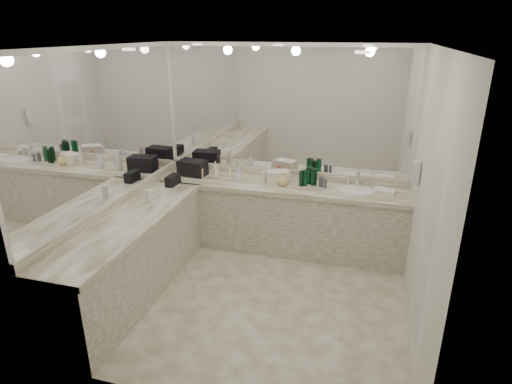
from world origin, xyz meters
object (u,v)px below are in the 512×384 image
(hand_towel, at_px, (384,191))
(soap_bottle_c, at_px, (283,179))
(soap_bottle_a, at_px, (216,170))
(sink, at_px, (356,191))
(soap_bottle_b, at_px, (239,173))
(black_toiletry_bag, at_px, (193,168))
(wall_phone, at_px, (416,172))
(cream_cosmetic_case, at_px, (278,177))

(hand_towel, relative_size, soap_bottle_c, 1.45)
(hand_towel, xyz_separation_m, soap_bottle_a, (-2.15, -0.04, 0.09))
(sink, bearing_deg, soap_bottle_b, 179.36)
(black_toiletry_bag, relative_size, soap_bottle_a, 1.59)
(hand_towel, relative_size, soap_bottle_a, 1.08)
(wall_phone, xyz_separation_m, soap_bottle_b, (-2.11, 0.52, -0.37))
(wall_phone, height_order, hand_towel, wall_phone)
(hand_towel, xyz_separation_m, soap_bottle_b, (-1.84, -0.01, 0.06))
(cream_cosmetic_case, relative_size, soap_bottle_c, 1.66)
(sink, bearing_deg, soap_bottle_a, -179.77)
(sink, height_order, hand_towel, hand_towel)
(cream_cosmetic_case, bearing_deg, soap_bottle_b, 159.44)
(black_toiletry_bag, bearing_deg, wall_phone, -10.88)
(sink, xyz_separation_m, wall_phone, (0.61, -0.50, 0.46))
(soap_bottle_a, bearing_deg, black_toiletry_bag, 173.49)
(black_toiletry_bag, bearing_deg, sink, -0.85)
(soap_bottle_a, bearing_deg, wall_phone, -11.49)
(cream_cosmetic_case, bearing_deg, black_toiletry_bag, 157.40)
(black_toiletry_bag, distance_m, soap_bottle_b, 0.65)
(black_toiletry_bag, xyz_separation_m, soap_bottle_b, (0.65, -0.02, -0.02))
(black_toiletry_bag, xyz_separation_m, soap_bottle_c, (1.26, -0.09, -0.02))
(soap_bottle_b, height_order, soap_bottle_c, soap_bottle_c)
(black_toiletry_bag, distance_m, soap_bottle_c, 1.27)
(wall_phone, relative_size, soap_bottle_c, 1.40)
(sink, bearing_deg, hand_towel, 5.00)
(sink, height_order, soap_bottle_a, soap_bottle_a)
(soap_bottle_b, bearing_deg, soap_bottle_a, -175.60)
(wall_phone, height_order, soap_bottle_a, wall_phone)
(black_toiletry_bag, bearing_deg, soap_bottle_b, -1.34)
(sink, bearing_deg, wall_phone, -39.57)
(sink, bearing_deg, soap_bottle_c, -176.61)
(wall_phone, distance_m, black_toiletry_bag, 2.84)
(wall_phone, relative_size, cream_cosmetic_case, 0.85)
(sink, xyz_separation_m, black_toiletry_bag, (-2.16, 0.03, 0.11))
(wall_phone, bearing_deg, sink, 140.43)
(soap_bottle_c, bearing_deg, wall_phone, -16.56)
(cream_cosmetic_case, relative_size, soap_bottle_a, 1.23)
(cream_cosmetic_case, height_order, soap_bottle_b, soap_bottle_b)
(hand_towel, bearing_deg, wall_phone, -62.58)
(sink, distance_m, wall_phone, 0.91)
(sink, xyz_separation_m, hand_towel, (0.33, 0.03, 0.03))
(black_toiletry_bag, xyz_separation_m, soap_bottle_a, (0.34, -0.04, 0.01))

